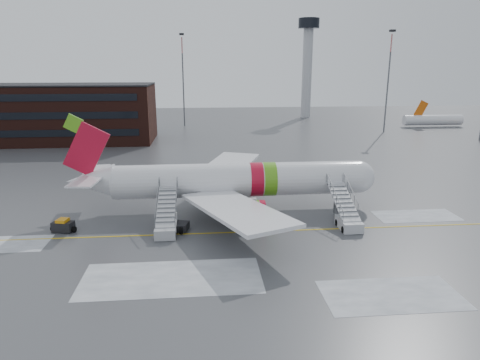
{
  "coord_description": "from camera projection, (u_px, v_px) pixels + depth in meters",
  "views": [
    {
      "loc": [
        -3.43,
        -40.6,
        16.06
      ],
      "look_at": [
        0.64,
        4.16,
        4.0
      ],
      "focal_mm": 32.0,
      "sensor_mm": 36.0,
      "label": 1
    }
  ],
  "objects": [
    {
      "name": "control_tower",
      "position": [
        308.0,
        57.0,
        132.66
      ],
      "size": [
        6.4,
        6.4,
        30.0
      ],
      "color": "#B2B5BA",
      "rests_on": "ground"
    },
    {
      "name": "terminal_building",
      "position": [
        5.0,
        113.0,
        90.86
      ],
      "size": [
        62.0,
        16.11,
        12.3
      ],
      "color": "#3F1E16",
      "rests_on": "ground"
    },
    {
      "name": "light_mast_far_ne",
      "position": [
        389.0,
        75.0,
        103.24
      ],
      "size": [
        1.2,
        1.2,
        24.25
      ],
      "color": "#595B60",
      "rests_on": "ground"
    },
    {
      "name": "airstair_fwd",
      "position": [
        347.0,
        217.0,
        43.87
      ],
      "size": [
        2.05,
        7.7,
        3.48
      ],
      "color": "silver",
      "rests_on": "ground"
    },
    {
      "name": "ground",
      "position": [
        237.0,
        229.0,
        43.52
      ],
      "size": [
        260.0,
        260.0,
        0.0
      ],
      "primitive_type": "plane",
      "color": "#494C4F",
      "rests_on": "ground"
    },
    {
      "name": "pushback_tug",
      "position": [
        171.0,
        223.0,
        42.84
      ],
      "size": [
        3.31,
        2.79,
        1.72
      ],
      "color": "black",
      "rests_on": "ground"
    },
    {
      "name": "distant_aircraft",
      "position": [
        457.0,
        130.0,
        110.54
      ],
      "size": [
        35.0,
        18.0,
        8.0
      ],
      "primitive_type": null,
      "color": "#D8590C",
      "rests_on": "ground"
    },
    {
      "name": "light_mast_far_n",
      "position": [
        183.0,
        74.0,
        114.26
      ],
      "size": [
        1.2,
        1.2,
        24.25
      ],
      "color": "#595B60",
      "rests_on": "ground"
    },
    {
      "name": "baggage_tractor",
      "position": [
        63.0,
        226.0,
        42.59
      ],
      "size": [
        2.69,
        1.64,
        1.33
      ],
      "color": "black",
      "rests_on": "ground"
    },
    {
      "name": "airstair_aft",
      "position": [
        166.0,
        222.0,
        42.26
      ],
      "size": [
        2.05,
        7.7,
        3.48
      ],
      "color": "#A8A9AF",
      "rests_on": "ground"
    },
    {
      "name": "airliner",
      "position": [
        230.0,
        181.0,
        48.53
      ],
      "size": [
        35.03,
        32.97,
        11.18
      ],
      "color": "white",
      "rests_on": "ground"
    }
  ]
}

